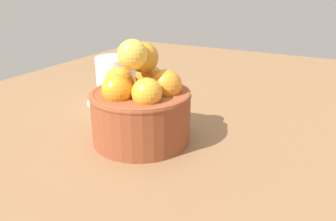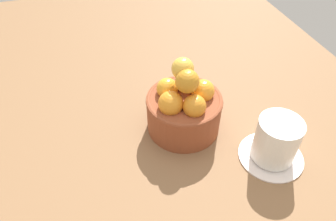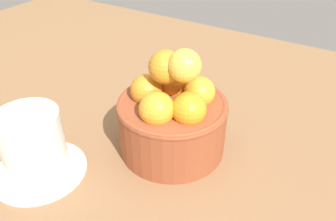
{
  "view_description": "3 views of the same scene",
  "coord_description": "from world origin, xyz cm",
  "views": [
    {
      "loc": [
        37.31,
        24.31,
        22.1
      ],
      "look_at": [
        -1.78,
        3.45,
        4.67
      ],
      "focal_mm": 35.49,
      "sensor_mm": 36.0,
      "label": 1
    },
    {
      "loc": [
        -40.83,
        14.91,
        45.03
      ],
      "look_at": [
        -1.09,
        3.48,
        6.25
      ],
      "focal_mm": 33.18,
      "sensor_mm": 36.0,
      "label": 2
    },
    {
      "loc": [
        18.9,
        -31.35,
        30.97
      ],
      "look_at": [
        -0.92,
        0.44,
        5.6
      ],
      "focal_mm": 36.57,
      "sensor_mm": 36.0,
      "label": 3
    }
  ],
  "objects": [
    {
      "name": "coffee_cup",
      "position": [
        -11.79,
        -12.97,
        4.05
      ],
      "size": [
        11.68,
        11.68,
        8.8
      ],
      "color": "white",
      "rests_on": "ground_plane"
    },
    {
      "name": "ground_plane",
      "position": [
        0.0,
        0.0,
        -1.91
      ],
      "size": [
        145.49,
        92.04,
        3.82
      ],
      "primitive_type": "cube",
      "color": "brown"
    },
    {
      "name": "terracotta_bowl",
      "position": [
        -0.0,
        -0.01,
        5.42
      ],
      "size": [
        14.4,
        14.4,
        15.07
      ],
      "color": "brown",
      "rests_on": "ground_plane"
    }
  ]
}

